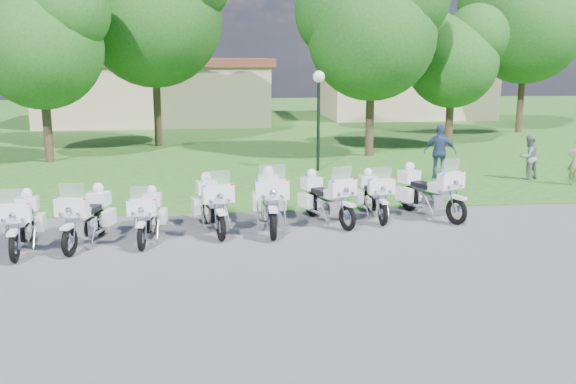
{
  "coord_description": "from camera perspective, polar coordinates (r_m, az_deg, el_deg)",
  "views": [
    {
      "loc": [
        -2.56,
        -14.39,
        4.32
      ],
      "look_at": [
        -0.71,
        1.2,
        0.95
      ],
      "focal_mm": 40.0,
      "sensor_mm": 36.0,
      "label": 1
    }
  ],
  "objects": [
    {
      "name": "motorcycle_0",
      "position": [
        15.6,
        -22.55,
        -2.45
      ],
      "size": [
        0.86,
        2.31,
        1.55
      ],
      "rotation": [
        0.0,
        0.0,
        3.22
      ],
      "color": "black",
      "rests_on": "ground"
    },
    {
      "name": "building_west",
      "position": [
        42.59,
        -11.53,
        8.84
      ],
      "size": [
        14.56,
        8.32,
        4.1
      ],
      "color": "#C4AF8D",
      "rests_on": "ground"
    },
    {
      "name": "motorcycle_5",
      "position": [
        16.81,
        3.41,
        -0.46
      ],
      "size": [
        1.34,
        2.24,
        1.59
      ],
      "rotation": [
        0.0,
        0.0,
        3.54
      ],
      "color": "black",
      "rests_on": "ground"
    },
    {
      "name": "ground",
      "position": [
        15.24,
        3.19,
        -4.37
      ],
      "size": [
        100.0,
        100.0,
        0.0
      ],
      "primitive_type": "plane",
      "color": "slate",
      "rests_on": "ground"
    },
    {
      "name": "tree_1",
      "position": [
        31.6,
        -12.02,
        15.91
      ],
      "size": [
        7.42,
        6.34,
        9.9
      ],
      "color": "#38281C",
      "rests_on": "ground"
    },
    {
      "name": "motorcycle_4",
      "position": [
        16.17,
        -1.57,
        -0.66
      ],
      "size": [
        0.91,
        2.65,
        1.78
      ],
      "rotation": [
        0.0,
        0.0,
        3.11
      ],
      "color": "black",
      "rests_on": "ground"
    },
    {
      "name": "tree_4",
      "position": [
        38.7,
        20.37,
        14.48
      ],
      "size": [
        7.27,
        6.2,
        9.69
      ],
      "color": "#38281C",
      "rests_on": "ground"
    },
    {
      "name": "motorcycle_1",
      "position": [
        15.56,
        -17.43,
        -2.04
      ],
      "size": [
        1.1,
        2.33,
        1.59
      ],
      "rotation": [
        0.0,
        0.0,
        2.92
      ],
      "color": "black",
      "rests_on": "ground"
    },
    {
      "name": "building_east",
      "position": [
        46.47,
        10.33,
        9.14
      ],
      "size": [
        11.44,
        7.28,
        4.1
      ],
      "color": "#C4AF8D",
      "rests_on": "ground"
    },
    {
      "name": "bystander_b",
      "position": [
        24.11,
        20.59,
        2.9
      ],
      "size": [
        0.9,
        0.8,
        1.56
      ],
      "primitive_type": "imported",
      "rotation": [
        0.0,
        0.0,
        -2.83
      ],
      "color": "gray",
      "rests_on": "ground"
    },
    {
      "name": "bystander_c",
      "position": [
        23.21,
        13.36,
        3.45
      ],
      "size": [
        1.21,
        0.86,
        1.91
      ],
      "primitive_type": "imported",
      "rotation": [
        0.0,
        0.0,
        2.75
      ],
      "color": "navy",
      "rests_on": "ground"
    },
    {
      "name": "tree_0",
      "position": [
        27.85,
        -21.24,
        12.83
      ],
      "size": [
        5.73,
        4.89,
        7.65
      ],
      "color": "#38281C",
      "rests_on": "ground"
    },
    {
      "name": "lamp_post",
      "position": [
        24.05,
        2.74,
        8.62
      ],
      "size": [
        0.44,
        0.44,
        3.75
      ],
      "color": "black",
      "rests_on": "ground"
    },
    {
      "name": "motorcycle_2",
      "position": [
        15.54,
        -12.35,
        -2.01
      ],
      "size": [
        0.8,
        2.15,
        1.44
      ],
      "rotation": [
        0.0,
        0.0,
        3.06
      ],
      "color": "black",
      "rests_on": "ground"
    },
    {
      "name": "grass_lawn",
      "position": [
        41.69,
        -3.23,
        6.15
      ],
      "size": [
        100.0,
        48.0,
        0.01
      ],
      "primitive_type": "cube",
      "color": "#26561B",
      "rests_on": "ground"
    },
    {
      "name": "tree_3",
      "position": [
        31.42,
        14.36,
        11.85
      ],
      "size": [
        4.97,
        4.24,
        6.63
      ],
      "color": "#38281C",
      "rests_on": "ground"
    },
    {
      "name": "motorcycle_3",
      "position": [
        16.11,
        -6.75,
        -0.99
      ],
      "size": [
        1.09,
        2.44,
        1.65
      ],
      "rotation": [
        0.0,
        0.0,
        3.33
      ],
      "color": "black",
      "rests_on": "ground"
    },
    {
      "name": "motorcycle_6",
      "position": [
        17.46,
        7.65,
        -0.2
      ],
      "size": [
        0.74,
        2.23,
        1.5
      ],
      "rotation": [
        0.0,
        0.0,
        3.15
      ],
      "color": "black",
      "rests_on": "ground"
    },
    {
      "name": "tree_2",
      "position": [
        27.96,
        7.38,
        14.65
      ],
      "size": [
        6.36,
        5.42,
        8.47
      ],
      "color": "#38281C",
      "rests_on": "ground"
    },
    {
      "name": "motorcycle_7",
      "position": [
        17.81,
        12.38,
        0.12
      ],
      "size": [
        1.48,
        2.34,
        1.69
      ],
      "rotation": [
        0.0,
        0.0,
        3.57
      ],
      "color": "black",
      "rests_on": "ground"
    }
  ]
}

